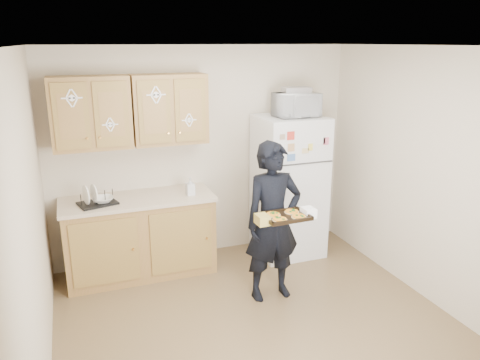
{
  "coord_description": "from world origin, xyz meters",
  "views": [
    {
      "loc": [
        -1.48,
        -3.42,
        2.53
      ],
      "look_at": [
        -0.04,
        0.45,
        1.31
      ],
      "focal_mm": 35.0,
      "sensor_mm": 36.0,
      "label": 1
    }
  ],
  "objects_px": {
    "microwave": "(296,105)",
    "refrigerator": "(289,186)",
    "baking_tray": "(286,217)",
    "dish_rack": "(97,197)",
    "person": "(273,222)"
  },
  "relations": [
    {
      "from": "baking_tray",
      "to": "microwave",
      "type": "distance_m",
      "value": 1.59
    },
    {
      "from": "baking_tray",
      "to": "dish_rack",
      "type": "bearing_deg",
      "value": 141.57
    },
    {
      "from": "refrigerator",
      "to": "baking_tray",
      "type": "distance_m",
      "value": 1.37
    },
    {
      "from": "baking_tray",
      "to": "refrigerator",
      "type": "bearing_deg",
      "value": 61.08
    },
    {
      "from": "refrigerator",
      "to": "dish_rack",
      "type": "xyz_separation_m",
      "value": [
        -2.22,
        -0.02,
        0.12
      ]
    },
    {
      "from": "refrigerator",
      "to": "person",
      "type": "distance_m",
      "value": 1.1
    },
    {
      "from": "baking_tray",
      "to": "dish_rack",
      "type": "relative_size",
      "value": 1.12
    },
    {
      "from": "microwave",
      "to": "refrigerator",
      "type": "bearing_deg",
      "value": 126.87
    },
    {
      "from": "microwave",
      "to": "dish_rack",
      "type": "distance_m",
      "value": 2.42
    },
    {
      "from": "baking_tray",
      "to": "person",
      "type": "bearing_deg",
      "value": 86.75
    },
    {
      "from": "refrigerator",
      "to": "baking_tray",
      "type": "height_order",
      "value": "refrigerator"
    },
    {
      "from": "person",
      "to": "baking_tray",
      "type": "xyz_separation_m",
      "value": [
        -0.01,
        -0.3,
        0.16
      ]
    },
    {
      "from": "refrigerator",
      "to": "dish_rack",
      "type": "height_order",
      "value": "refrigerator"
    },
    {
      "from": "baking_tray",
      "to": "dish_rack",
      "type": "height_order",
      "value": "dish_rack"
    },
    {
      "from": "microwave",
      "to": "dish_rack",
      "type": "xyz_separation_m",
      "value": [
        -2.26,
        0.03,
        -0.86
      ]
    }
  ]
}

